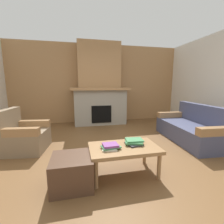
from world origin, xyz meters
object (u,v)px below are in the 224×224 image
object	(u,v)px
fireplace	(100,89)
coffee_table	(124,150)
couch	(192,129)
ottoman	(72,171)
armchair	(24,136)

from	to	relation	value
fireplace	coffee_table	distance (m)	3.32
couch	coffee_table	size ratio (longest dim) A/B	1.85
couch	coffee_table	bearing A→B (deg)	-152.79
fireplace	ottoman	xyz separation A→B (m)	(-0.84, -3.34, -0.96)
fireplace	armchair	bearing A→B (deg)	-132.87
fireplace	ottoman	bearing A→B (deg)	-104.15
armchair	ottoman	bearing A→B (deg)	-54.30
fireplace	coffee_table	bearing A→B (deg)	-91.87
fireplace	couch	xyz separation A→B (m)	(1.89, -2.20, -0.88)
ottoman	armchair	bearing A→B (deg)	125.70
coffee_table	ottoman	size ratio (longest dim) A/B	1.92
armchair	coffee_table	size ratio (longest dim) A/B	0.85
couch	armchair	xyz separation A→B (m)	(-3.71, 0.23, 0.01)
fireplace	ottoman	size ratio (longest dim) A/B	5.19
fireplace	coffee_table	size ratio (longest dim) A/B	2.70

